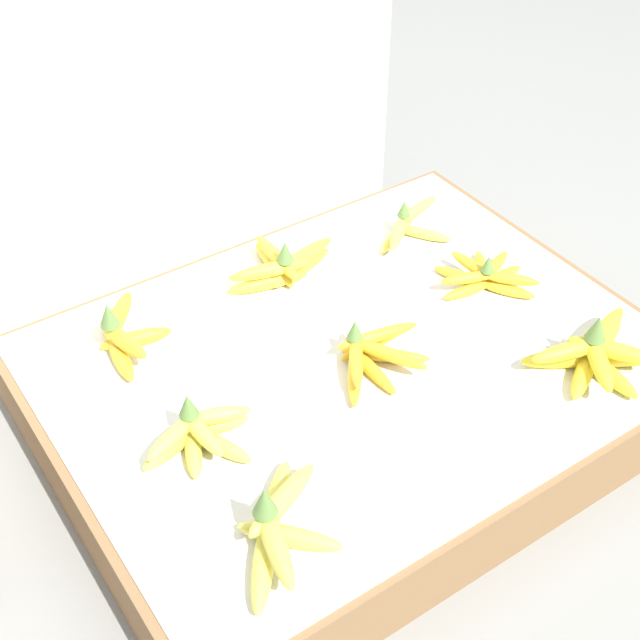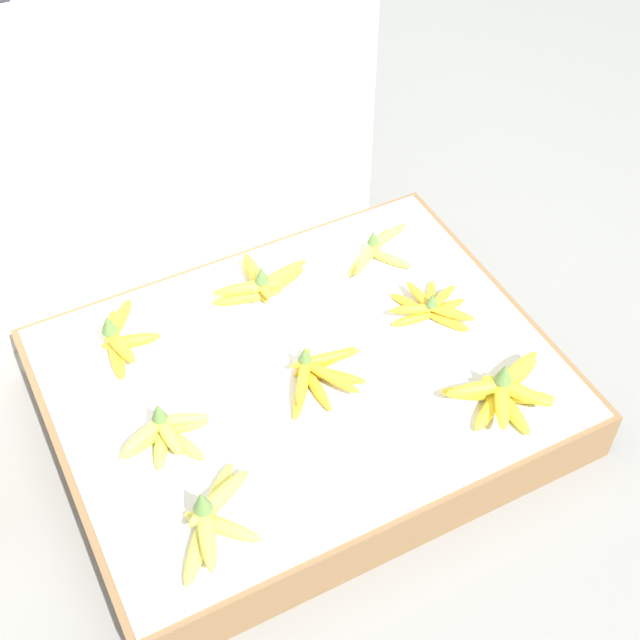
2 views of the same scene
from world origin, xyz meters
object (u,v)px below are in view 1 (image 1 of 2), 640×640
banana_bunch_middle_left (198,435)px  banana_bunch_back_midleft (282,265)px  banana_bunch_back_left (121,334)px  banana_bunch_front_midright (595,353)px  banana_bunch_middle_midright (485,276)px  banana_bunch_back_midright (408,225)px  banana_bunch_middle_midleft (371,353)px  banana_bunch_front_left (276,527)px

banana_bunch_middle_left → banana_bunch_back_midleft: (0.36, 0.31, 0.00)m
banana_bunch_back_midleft → banana_bunch_back_left: bearing=-178.0°
banana_bunch_front_midright → banana_bunch_back_midleft: bearing=121.1°
banana_bunch_middle_left → banana_bunch_middle_midright: banana_bunch_middle_left is taller
banana_bunch_middle_midright → banana_bunch_back_midright: size_ratio=0.91×
banana_bunch_middle_left → banana_bunch_back_left: 0.30m
banana_bunch_middle_midleft → banana_bunch_back_midleft: banana_bunch_back_midleft is taller
banana_bunch_front_midright → banana_bunch_middle_midright: size_ratio=1.30×
banana_bunch_back_left → banana_bunch_back_midright: 0.67m
banana_bunch_front_left → banana_bunch_middle_midleft: (0.35, 0.23, -0.01)m
banana_bunch_front_left → banana_bunch_middle_left: banana_bunch_front_left is taller
banana_bunch_front_left → banana_bunch_back_midleft: bearing=56.9°
banana_bunch_middle_midright → banana_bunch_back_left: (-0.68, 0.24, 0.01)m
banana_bunch_middle_midleft → banana_bunch_back_midleft: (0.00, 0.31, 0.01)m
banana_bunch_middle_midleft → banana_bunch_middle_midright: bearing=10.2°
banana_bunch_front_left → banana_bunch_back_left: banana_bunch_front_left is taller
banana_bunch_middle_midright → banana_bunch_middle_left: bearing=-174.9°
banana_bunch_front_midright → banana_bunch_front_left: bearing=179.9°
banana_bunch_middle_midright → banana_bunch_front_midright: bearing=-90.0°
banana_bunch_middle_midright → banana_bunch_front_left: bearing=-156.7°
banana_bunch_middle_midright → banana_bunch_back_midright: (-0.02, 0.23, 0.00)m
banana_bunch_back_midleft → banana_bunch_middle_left: bearing=-139.2°
banana_bunch_front_midright → banana_bunch_back_left: banana_bunch_front_midright is taller
banana_bunch_front_left → banana_bunch_back_midright: (0.66, 0.52, -0.01)m
banana_bunch_middle_midleft → banana_bunch_back_left: banana_bunch_back_left is taller
banana_bunch_front_midright → banana_bunch_middle_midright: 0.29m
banana_bunch_front_midright → banana_bunch_back_midright: bearing=91.9°
banana_bunch_front_midright → banana_bunch_back_midright: 0.52m
banana_bunch_front_left → banana_bunch_middle_midright: size_ratio=1.20×
banana_bunch_back_midleft → banana_bunch_back_midright: size_ratio=1.18×
banana_bunch_back_midright → banana_bunch_middle_left: bearing=-156.6°
banana_bunch_front_midright → banana_bunch_middle_midright: banana_bunch_front_midright is taller
banana_bunch_middle_midleft → banana_bunch_back_midleft: 0.31m
banana_bunch_middle_midright → banana_bunch_back_left: banana_bunch_back_left is taller
banana_bunch_front_left → banana_bunch_back_left: (-0.01, 0.53, -0.00)m
banana_bunch_back_midright → banana_bunch_middle_midright: bearing=-85.6°
banana_bunch_front_midright → banana_bunch_middle_midleft: (-0.33, 0.23, -0.01)m
banana_bunch_front_left → banana_bunch_middle_midleft: size_ratio=1.06×
banana_bunch_middle_left → banana_bunch_front_left: bearing=-88.0°
banana_bunch_middle_left → banana_bunch_back_midleft: 0.47m
banana_bunch_middle_midleft → banana_bunch_back_left: (-0.36, 0.29, 0.01)m
banana_bunch_middle_midright → banana_bunch_back_left: bearing=161.0°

